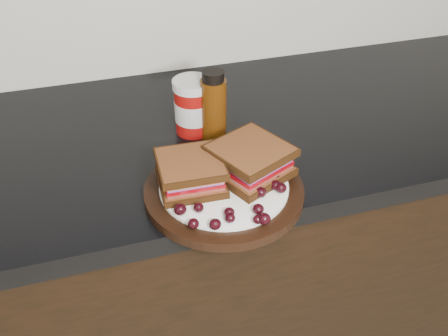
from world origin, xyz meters
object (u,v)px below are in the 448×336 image
Objects in this scene: plate at (224,191)px; oil_bottle at (214,105)px; condiment_jar at (193,106)px; sandwich_left at (191,173)px.

oil_bottle is at bearing 79.18° from plate.
condiment_jar reaches higher than plate.
oil_bottle is (0.03, -0.03, 0.01)m from condiment_jar.
plate is 2.53× the size of sandwich_left.
sandwich_left is 0.20m from oil_bottle.
sandwich_left is at bearing -117.54° from oil_bottle.
oil_bottle is at bearing 65.03° from sandwich_left.
oil_bottle reaches higher than condiment_jar.
sandwich_left is (-0.05, 0.02, 0.04)m from plate.
sandwich_left is at bearing -105.27° from condiment_jar.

